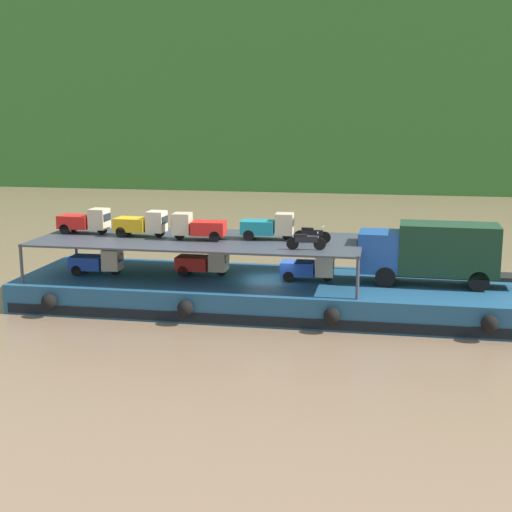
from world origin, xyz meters
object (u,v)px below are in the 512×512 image
(covered_lorry, at_px, (432,251))
(motorcycle_upper_port, at_px, (306,241))
(mini_truck_upper_bow, at_px, (268,226))
(mini_truck_lower_mid, at_px, (308,267))
(mini_truck_upper_stern, at_px, (85,221))
(mini_truck_lower_aft, at_px, (203,262))
(mini_truck_upper_fore, at_px, (198,227))
(mini_truck_lower_stern, at_px, (97,262))
(mini_truck_upper_mid, at_px, (142,224))
(motorcycle_upper_centre, at_px, (312,234))
(cargo_barge, at_px, (271,293))

(covered_lorry, relative_size, motorcycle_upper_port, 4.16)
(mini_truck_upper_bow, bearing_deg, mini_truck_lower_mid, -11.13)
(covered_lorry, relative_size, mini_truck_upper_stern, 2.84)
(mini_truck_lower_aft, distance_m, mini_truck_upper_fore, 2.10)
(mini_truck_upper_bow, bearing_deg, mini_truck_lower_stern, -173.29)
(mini_truck_upper_mid, height_order, motorcycle_upper_port, mini_truck_upper_mid)
(mini_truck_lower_aft, bearing_deg, motorcycle_upper_port, -22.29)
(covered_lorry, distance_m, motorcycle_upper_port, 6.54)
(mini_truck_upper_stern, distance_m, motorcycle_upper_port, 12.63)
(mini_truck_upper_mid, relative_size, mini_truck_upper_bow, 1.00)
(covered_lorry, distance_m, motorcycle_upper_centre, 6.04)
(cargo_barge, xyz_separation_m, mini_truck_upper_stern, (-10.35, 0.58, 3.44))
(mini_truck_lower_stern, bearing_deg, mini_truck_upper_mid, 17.51)
(mini_truck_upper_mid, distance_m, motorcycle_upper_centre, 9.09)
(cargo_barge, bearing_deg, mini_truck_upper_mid, 178.28)
(covered_lorry, xyz_separation_m, motorcycle_upper_centre, (-5.98, -0.35, 0.74))
(motorcycle_upper_centre, bearing_deg, covered_lorry, 3.39)
(mini_truck_lower_aft, bearing_deg, cargo_barge, -5.99)
(motorcycle_upper_port, bearing_deg, mini_truck_upper_bow, 131.81)
(mini_truck_upper_stern, xyz_separation_m, motorcycle_upper_centre, (12.45, -0.54, -0.26))
(cargo_barge, relative_size, mini_truck_upper_mid, 9.40)
(motorcycle_upper_port, bearing_deg, mini_truck_lower_stern, 172.72)
(cargo_barge, xyz_separation_m, motorcycle_upper_centre, (2.10, 0.04, 3.18))
(motorcycle_upper_port, bearing_deg, cargo_barge, 135.91)
(cargo_barge, bearing_deg, covered_lorry, 2.77)
(cargo_barge, relative_size, motorcycle_upper_centre, 13.75)
(mini_truck_lower_aft, relative_size, mini_truck_upper_bow, 0.99)
(cargo_barge, xyz_separation_m, mini_truck_lower_mid, (1.94, 0.13, 1.44))
(cargo_barge, height_order, mini_truck_lower_mid, mini_truck_lower_mid)
(mini_truck_lower_stern, distance_m, mini_truck_lower_aft, 5.66)
(motorcycle_upper_port, bearing_deg, motorcycle_upper_centre, 87.68)
(mini_truck_lower_stern, xyz_separation_m, motorcycle_upper_centre, (11.38, 0.55, 1.74))
(mini_truck_lower_aft, bearing_deg, mini_truck_upper_stern, 178.34)
(covered_lorry, relative_size, mini_truck_lower_stern, 2.85)
(mini_truck_lower_aft, bearing_deg, mini_truck_upper_fore, -97.98)
(mini_truck_lower_stern, height_order, mini_truck_upper_mid, mini_truck_upper_mid)
(mini_truck_upper_stern, bearing_deg, mini_truck_lower_mid, -2.11)
(motorcycle_upper_port, bearing_deg, mini_truck_lower_mid, 92.22)
(mini_truck_upper_mid, bearing_deg, mini_truck_lower_mid, -0.53)
(cargo_barge, bearing_deg, mini_truck_lower_stern, -176.84)
(mini_truck_lower_mid, distance_m, mini_truck_upper_mid, 9.15)
(mini_truck_lower_aft, height_order, mini_truck_upper_bow, mini_truck_upper_bow)
(cargo_barge, relative_size, mini_truck_lower_stern, 9.43)
(mini_truck_upper_mid, bearing_deg, mini_truck_upper_bow, 2.90)
(covered_lorry, height_order, mini_truck_lower_aft, covered_lorry)
(mini_truck_upper_fore, xyz_separation_m, motorcycle_upper_centre, (5.88, 0.27, -0.26))
(mini_truck_lower_mid, bearing_deg, motorcycle_upper_centre, -29.65)
(cargo_barge, height_order, covered_lorry, covered_lorry)
(mini_truck_lower_aft, relative_size, mini_truck_upper_mid, 0.99)
(covered_lorry, height_order, motorcycle_upper_port, covered_lorry)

